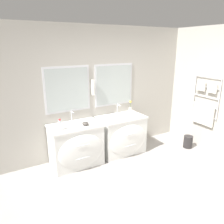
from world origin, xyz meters
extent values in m
plane|color=#9E9993|center=(0.00, 0.00, 0.00)|extent=(16.00, 16.00, 0.00)
cube|color=#B2ADA3|center=(0.00, 2.14, 1.30)|extent=(5.86, 0.06, 2.60)
cube|color=silver|center=(-0.61, 2.10, 1.42)|extent=(0.89, 0.01, 0.87)
cube|color=#B2BCBA|center=(-0.61, 2.09, 1.42)|extent=(0.82, 0.01, 0.80)
cube|color=silver|center=(0.41, 2.10, 1.42)|extent=(0.89, 0.01, 0.87)
cube|color=#B2BCBA|center=(0.41, 2.09, 1.42)|extent=(0.82, 0.01, 0.80)
cylinder|color=white|center=(-0.10, 2.06, 1.42)|extent=(0.07, 0.07, 0.30)
cube|color=silver|center=(-0.10, 2.10, 1.42)|extent=(0.05, 0.02, 0.08)
cube|color=#B2ADA3|center=(2.16, 0.95, 1.30)|extent=(0.06, 4.17, 2.60)
cylinder|color=silver|center=(2.10, 0.81, 1.17)|extent=(0.02, 0.02, 0.89)
cylinder|color=silver|center=(2.10, 1.43, 1.17)|extent=(0.02, 0.02, 0.89)
cylinder|color=silver|center=(2.10, 1.12, 1.58)|extent=(0.02, 0.62, 0.02)
cylinder|color=silver|center=(2.10, 1.12, 1.38)|extent=(0.02, 0.62, 0.02)
cylinder|color=silver|center=(2.10, 1.12, 1.17)|extent=(0.02, 0.62, 0.02)
cylinder|color=silver|center=(2.10, 1.12, 0.96)|extent=(0.02, 0.62, 0.02)
cylinder|color=silver|center=(2.10, 1.12, 0.76)|extent=(0.02, 0.62, 0.02)
cube|color=silver|center=(2.08, 1.12, 0.78)|extent=(0.04, 0.52, 0.45)
cube|color=silver|center=(2.08, 0.98, 1.37)|extent=(0.04, 0.21, 0.18)
cube|color=silver|center=(2.08, 1.25, 1.37)|extent=(0.04, 0.21, 0.18)
cube|color=white|center=(-0.61, 1.81, 0.38)|extent=(0.94, 0.57, 0.77)
ellipsoid|color=white|center=(-0.61, 1.52, 0.38)|extent=(0.86, 0.13, 0.64)
cube|color=white|center=(-0.61, 1.81, 0.78)|extent=(0.96, 0.60, 0.03)
ellipsoid|color=white|center=(-0.61, 1.78, 0.76)|extent=(0.46, 0.40, 0.08)
cylinder|color=silver|center=(-0.61, 1.45, 0.54)|extent=(0.26, 0.01, 0.01)
cylinder|color=silver|center=(-0.61, 1.45, 0.29)|extent=(0.26, 0.01, 0.01)
cube|color=white|center=(0.41, 1.81, 0.38)|extent=(0.94, 0.57, 0.77)
ellipsoid|color=white|center=(0.41, 1.52, 0.38)|extent=(0.86, 0.13, 0.64)
cube|color=white|center=(0.41, 1.81, 0.78)|extent=(0.96, 0.60, 0.03)
ellipsoid|color=white|center=(0.41, 1.78, 0.76)|extent=(0.46, 0.40, 0.08)
cylinder|color=silver|center=(0.41, 1.45, 0.54)|extent=(0.26, 0.01, 0.01)
cylinder|color=silver|center=(0.41, 1.45, 0.29)|extent=(0.26, 0.01, 0.01)
cylinder|color=silver|center=(-0.61, 1.96, 0.92)|extent=(0.02, 0.02, 0.24)
cylinder|color=silver|center=(-0.61, 1.90, 1.03)|extent=(0.02, 0.13, 0.02)
cylinder|color=silver|center=(-0.68, 1.96, 0.82)|extent=(0.03, 0.03, 0.04)
cylinder|color=silver|center=(-0.54, 1.96, 0.82)|extent=(0.03, 0.03, 0.04)
cylinder|color=silver|center=(0.41, 1.96, 0.92)|extent=(0.02, 0.02, 0.24)
cylinder|color=silver|center=(0.41, 1.90, 1.03)|extent=(0.02, 0.13, 0.02)
cylinder|color=silver|center=(0.34, 1.96, 0.82)|extent=(0.03, 0.03, 0.04)
cylinder|color=silver|center=(0.48, 1.96, 0.82)|extent=(0.03, 0.03, 0.04)
cylinder|color=silver|center=(-0.91, 1.71, 0.89)|extent=(0.06, 0.06, 0.18)
cylinder|color=red|center=(-0.91, 1.71, 0.99)|extent=(0.04, 0.04, 0.02)
ellipsoid|color=#4C4742|center=(-0.44, 1.69, 0.84)|extent=(0.12, 0.12, 0.07)
cylinder|color=silver|center=(0.67, 1.87, 0.87)|extent=(0.06, 0.06, 0.14)
cylinder|color=#477238|center=(0.67, 1.87, 1.01)|extent=(0.01, 0.01, 0.13)
sphere|color=#E5BF47|center=(0.67, 1.87, 1.07)|extent=(0.05, 0.05, 0.05)
cylinder|color=#282626|center=(1.83, 1.23, 0.14)|extent=(0.20, 0.20, 0.27)
torus|color=#282626|center=(1.83, 1.23, 0.27)|extent=(0.20, 0.20, 0.01)
camera|label=1|loc=(-1.88, -1.82, 2.23)|focal=35.00mm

